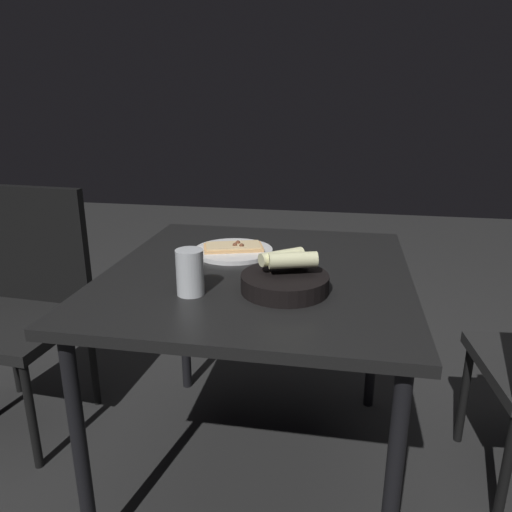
{
  "coord_description": "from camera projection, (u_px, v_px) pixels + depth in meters",
  "views": [
    {
      "loc": [
        1.39,
        0.24,
        1.23
      ],
      "look_at": [
        -0.01,
        -0.01,
        0.77
      ],
      "focal_mm": 34.53,
      "sensor_mm": 36.0,
      "label": 1
    }
  ],
  "objects": [
    {
      "name": "chair_far",
      "position": [
        25.0,
        295.0,
        1.86
      ],
      "size": [
        0.47,
        0.47,
        0.91
      ],
      "color": "black",
      "rests_on": "ground"
    },
    {
      "name": "ground",
      "position": [
        258.0,
        464.0,
        1.72
      ],
      "size": [
        8.0,
        8.0,
        0.0
      ],
      "primitive_type": "plane",
      "color": "#282828"
    },
    {
      "name": "dining_table",
      "position": [
        258.0,
        290.0,
        1.52
      ],
      "size": [
        0.98,
        0.91,
        0.73
      ],
      "color": "black",
      "rests_on": "ground"
    },
    {
      "name": "beer_glass",
      "position": [
        190.0,
        275.0,
        1.3
      ],
      "size": [
        0.07,
        0.07,
        0.12
      ],
      "color": "silver",
      "rests_on": "dining_table"
    },
    {
      "name": "pizza_plate",
      "position": [
        233.0,
        250.0,
        1.65
      ],
      "size": [
        0.27,
        0.27,
        0.04
      ],
      "color": "white",
      "rests_on": "dining_table"
    },
    {
      "name": "bread_basket",
      "position": [
        285.0,
        279.0,
        1.33
      ],
      "size": [
        0.24,
        0.24,
        0.11
      ],
      "color": "black",
      "rests_on": "dining_table"
    }
  ]
}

